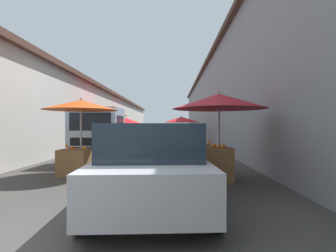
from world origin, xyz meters
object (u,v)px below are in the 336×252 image
Objects in this scene: fruit_stall_far_left at (126,123)px; fruit_stall_near_right at (182,122)px; fruit_stall_mid_lane at (219,111)px; vendor_by_crates at (109,133)px; fruit_stall_far_right at (79,119)px; fruit_stall_near_left at (106,117)px; delivery_truck at (103,135)px; hatchback_car at (152,163)px.

fruit_stall_far_left is 6.44m from fruit_stall_near_right.
fruit_stall_near_right is at bearing 2.83° from fruit_stall_mid_lane.
fruit_stall_near_right reaches higher than vendor_by_crates.
fruit_stall_far_right is (0.71, 3.92, -0.17)m from fruit_stall_mid_lane.
fruit_stall_near_left reaches higher than delivery_truck.
vendor_by_crates is (10.15, 1.74, -0.75)m from fruit_stall_far_right.
fruit_stall_far_left reaches higher than vendor_by_crates.
fruit_stall_mid_lane is 0.49× the size of delivery_truck.
fruit_stall_mid_lane is at bearing -148.00° from fruit_stall_near_left.
fruit_stall_mid_lane is 2.76m from hatchback_car.
fruit_stall_near_right is at bearing -17.44° from fruit_stall_far_right.
fruit_stall_mid_lane is 16.60m from fruit_stall_far_left.
fruit_stall_near_left is 7.49m from fruit_stall_far_left.
delivery_truck is (2.78, 0.10, -0.57)m from fruit_stall_far_right.
fruit_stall_near_left is at bearing 124.58° from fruit_stall_near_right.
fruit_stall_far_right is at bearing -174.59° from fruit_stall_far_left.
fruit_stall_far_left is 1.01× the size of fruit_stall_near_right.
fruit_stall_far_left is at bearing 11.99° from hatchback_car.
fruit_stall_near_left reaches higher than fruit_stall_far_right.
hatchback_car is 2.64× the size of vendor_by_crates.
vendor_by_crates is (-0.54, 5.09, -0.79)m from fruit_stall_near_right.
fruit_stall_near_left is (8.24, 5.15, 0.15)m from fruit_stall_mid_lane.
fruit_stall_near_left is 2.87m from vendor_by_crates.
fruit_stall_mid_lane is at bearing -177.17° from fruit_stall_near_right.
fruit_stall_near_left is at bearing 32.00° from fruit_stall_mid_lane.
fruit_stall_mid_lane is 3.99m from fruit_stall_far_right.
fruit_stall_far_left is 0.65× the size of hatchback_car.
vendor_by_crates is at bearing 17.60° from hatchback_car.
fruit_stall_mid_lane is 12.28m from vendor_by_crates.
vendor_by_crates is at bearing 27.53° from fruit_stall_mid_lane.
fruit_stall_mid_lane reaches higher than fruit_stall_near_right.
fruit_stall_far_right is at bearing -177.88° from delivery_truck.
fruit_stall_near_right is (-4.32, -4.78, -0.03)m from fruit_stall_far_left.
delivery_truck is at bearing -173.85° from fruit_stall_far_left.
fruit_stall_far_right reaches higher than fruit_stall_far_left.
fruit_stall_mid_lane reaches higher than vendor_by_crates.
fruit_stall_mid_lane is at bearing -100.21° from fruit_stall_far_right.
fruit_stall_mid_lane is 1.08× the size of fruit_stall_far_right.
hatchback_car is at bearing 175.66° from fruit_stall_near_right.
delivery_truck is (3.49, 4.03, -0.75)m from fruit_stall_mid_lane.
vendor_by_crates is (7.36, 1.63, -0.18)m from delivery_truck.
fruit_stall_near_right is at bearing -83.94° from vendor_by_crates.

